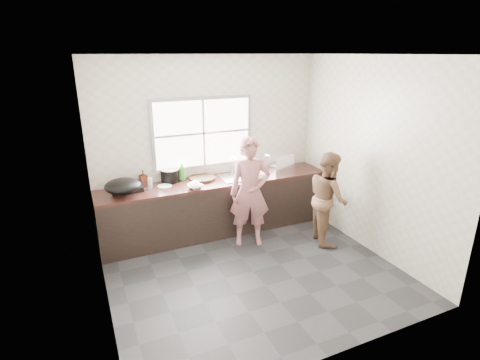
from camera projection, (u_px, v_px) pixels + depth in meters
name	position (u px, v px, depth m)	size (l,w,h in m)	color
floor	(253.00, 272.00, 4.91)	(3.60, 3.20, 0.01)	#29292B
ceiling	(256.00, 54.00, 4.03)	(3.60, 3.20, 0.01)	silver
wall_back	(209.00, 145.00, 5.86)	(3.60, 0.01, 2.70)	beige
wall_left	(94.00, 196.00, 3.77)	(0.01, 3.20, 2.70)	silver
wall_right	(371.00, 157.00, 5.17)	(0.01, 3.20, 2.70)	beige
wall_front	(341.00, 228.00, 3.09)	(3.60, 0.01, 2.70)	beige
cabinet	(218.00, 207.00, 5.89)	(3.60, 0.62, 0.82)	black
countertop	(217.00, 182.00, 5.75)	(3.60, 0.64, 0.04)	#341A15
sink	(238.00, 177.00, 5.88)	(0.55, 0.45, 0.02)	silver
faucet	(233.00, 165.00, 6.00)	(0.02, 0.02, 0.30)	silver
window_frame	(203.00, 133.00, 5.74)	(1.60, 0.05, 1.10)	#9EA0A5
window_glazing	(204.00, 133.00, 5.72)	(1.50, 0.01, 1.00)	white
woman	(250.00, 196.00, 5.42)	(0.55, 0.36, 1.51)	#AC676A
person_side	(328.00, 198.00, 5.51)	(0.67, 0.52, 1.38)	brown
cutting_board	(202.00, 178.00, 5.77)	(0.40, 0.40, 0.04)	black
cleaver	(195.00, 182.00, 5.54)	(0.20, 0.10, 0.01)	silver
bowl_mince	(195.00, 187.00, 5.39)	(0.22, 0.22, 0.05)	white
bowl_crabs	(258.00, 175.00, 5.88)	(0.21, 0.21, 0.07)	white
bowl_held	(260.00, 177.00, 5.80)	(0.20, 0.20, 0.06)	silver
black_pot	(170.00, 176.00, 5.65)	(0.27, 0.27, 0.20)	black
plate_food	(165.00, 186.00, 5.46)	(0.21, 0.21, 0.02)	silver
bottle_green	(182.00, 171.00, 5.70)	(0.12, 0.12, 0.31)	green
bottle_brown_tall	(143.00, 179.00, 5.49)	(0.09, 0.10, 0.21)	#451A11
bottle_brown_short	(172.00, 177.00, 5.62)	(0.14, 0.14, 0.18)	#442911
glass_jar	(150.00, 182.00, 5.52)	(0.08, 0.08, 0.11)	white
burner	(127.00, 187.00, 5.38)	(0.43, 0.43, 0.06)	black
wok	(123.00, 186.00, 5.05)	(0.49, 0.49, 0.18)	black
dish_rack	(279.00, 163.00, 6.13)	(0.40, 0.28, 0.30)	white
pot_lid_left	(145.00, 188.00, 5.41)	(0.23, 0.23, 0.01)	#ACADB3
pot_lid_right	(141.00, 186.00, 5.46)	(0.27, 0.27, 0.01)	#B6BABE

